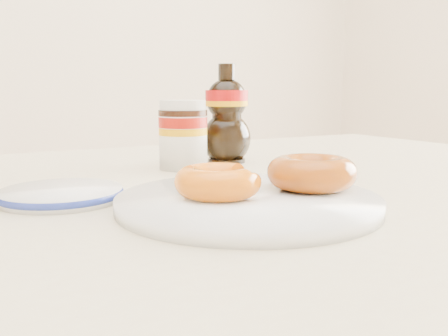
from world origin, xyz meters
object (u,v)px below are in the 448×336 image
dining_table (197,247)px  plate (248,201)px  donut_bitten (218,181)px  syrup_bottle (227,114)px  blue_rim_saucer (61,194)px  donut_whole (312,172)px  nutella_jar (183,132)px

dining_table → plate: 0.17m
dining_table → plate: size_ratio=5.19×
plate → donut_bitten: bearing=156.5°
syrup_bottle → blue_rim_saucer: bearing=-151.3°
plate → blue_rim_saucer: (-0.16, 0.13, 0.00)m
plate → syrup_bottle: 0.34m
dining_table → donut_whole: size_ratio=14.30×
dining_table → donut_bitten: bearing=-106.5°
syrup_bottle → nutella_jar: bearing=-163.8°
donut_whole → blue_rim_saucer: 0.28m
donut_bitten → blue_rim_saucer: size_ratio=0.66×
dining_table → donut_bitten: donut_bitten is taller
donut_bitten → nutella_jar: (0.08, 0.26, 0.03)m
plate → donut_whole: donut_whole is taller
plate → nutella_jar: 0.28m
donut_whole → dining_table: bearing=116.5°
dining_table → syrup_bottle: 0.26m
syrup_bottle → donut_whole: bearing=-101.6°
blue_rim_saucer → donut_bitten: bearing=-42.0°
dining_table → syrup_bottle: size_ratio=8.66×
dining_table → blue_rim_saucer: 0.19m
nutella_jar → blue_rim_saucer: size_ratio=0.78×
nutella_jar → blue_rim_saucer: 0.26m
nutella_jar → dining_table: bearing=-107.7°
plate → blue_rim_saucer: 0.21m
dining_table → blue_rim_saucer: size_ratio=10.44×
donut_bitten → donut_whole: bearing=-28.9°
plate → donut_bitten: donut_bitten is taller
syrup_bottle → blue_rim_saucer: 0.35m
plate → syrup_bottle: size_ratio=1.67×
dining_table → nutella_jar: 0.19m
syrup_bottle → blue_rim_saucer: size_ratio=1.20×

